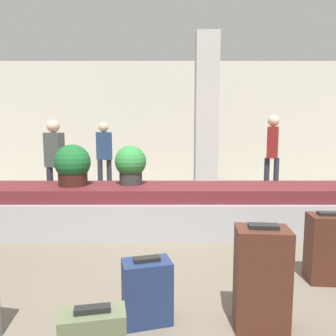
% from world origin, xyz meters
% --- Properties ---
extents(ground_plane, '(18.00, 18.00, 0.00)m').
position_xyz_m(ground_plane, '(0.00, 0.00, 0.00)').
color(ground_plane, '#6B6051').
extents(back_wall, '(18.00, 0.06, 3.20)m').
position_xyz_m(back_wall, '(0.00, 6.01, 1.60)').
color(back_wall, beige).
rests_on(back_wall, ground_plane).
extents(carousel, '(7.44, 0.98, 0.65)m').
position_xyz_m(carousel, '(0.00, 1.57, 0.31)').
color(carousel, '#9E9EA3').
rests_on(carousel, ground_plane).
extents(pillar, '(0.43, 0.43, 3.20)m').
position_xyz_m(pillar, '(0.75, 3.34, 1.60)').
color(pillar, beige).
rests_on(pillar, ground_plane).
extents(suitcase_0, '(0.40, 0.31, 0.51)m').
position_xyz_m(suitcase_0, '(-0.14, -0.65, 0.24)').
color(suitcase_0, navy).
rests_on(suitcase_0, ground_plane).
extents(suitcase_4, '(0.35, 0.29, 0.68)m').
position_xyz_m(suitcase_4, '(1.52, 0.02, 0.33)').
color(suitcase_4, '#472319').
rests_on(suitcase_4, ground_plane).
extents(suitcase_5, '(0.40, 0.31, 0.78)m').
position_xyz_m(suitcase_5, '(0.70, -0.71, 0.38)').
color(suitcase_5, '#472319').
rests_on(suitcase_5, ground_plane).
extents(potted_plant_0, '(0.50, 0.50, 0.58)m').
position_xyz_m(potted_plant_0, '(-1.32, 1.59, 0.93)').
color(potted_plant_0, '#381914').
rests_on(potted_plant_0, carousel).
extents(potted_plant_1, '(0.45, 0.45, 0.56)m').
position_xyz_m(potted_plant_1, '(-0.52, 1.67, 0.94)').
color(potted_plant_1, '#2D2D2D').
rests_on(potted_plant_1, carousel).
extents(traveler_0, '(0.31, 0.37, 1.71)m').
position_xyz_m(traveler_0, '(2.20, 3.86, 1.03)').
color(traveler_0, '#282833').
rests_on(traveler_0, ground_plane).
extents(traveler_1, '(0.36, 0.28, 1.59)m').
position_xyz_m(traveler_1, '(-1.99, 2.78, 0.94)').
color(traveler_1, '#282833').
rests_on(traveler_1, ground_plane).
extents(traveler_2, '(0.36, 0.34, 1.57)m').
position_xyz_m(traveler_2, '(-1.38, 4.18, 0.93)').
color(traveler_2, '#282833').
rests_on(traveler_2, ground_plane).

